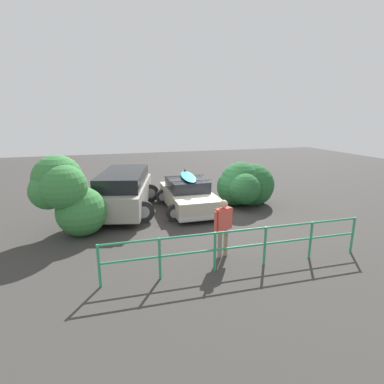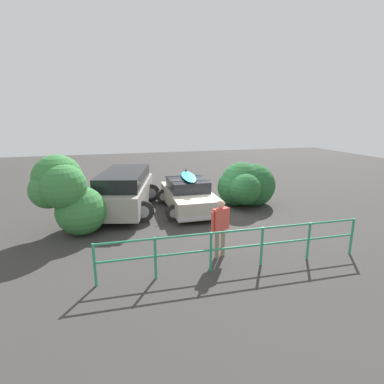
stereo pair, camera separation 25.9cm
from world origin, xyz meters
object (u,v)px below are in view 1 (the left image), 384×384
(person_bystander, at_px, (223,223))
(bush_near_right, at_px, (68,195))
(sedan_car, at_px, (188,195))
(suv_car, at_px, (124,190))
(bush_near_left, at_px, (245,185))

(person_bystander, bearing_deg, bush_near_right, -35.71)
(sedan_car, bearing_deg, suv_car, -11.71)
(suv_car, height_order, bush_near_left, bush_near_left)
(sedan_car, relative_size, suv_car, 0.80)
(person_bystander, height_order, bush_near_right, bush_near_right)
(sedan_car, xyz_separation_m, bush_near_right, (4.71, 1.52, 0.75))
(suv_car, xyz_separation_m, bush_near_right, (2.02, 2.08, 0.47))
(suv_car, bearing_deg, person_bystander, 114.59)
(suv_car, xyz_separation_m, bush_near_left, (-5.43, 0.57, -0.01))
(sedan_car, xyz_separation_m, suv_car, (2.69, -0.56, 0.28))
(person_bystander, bearing_deg, bush_near_left, -122.83)
(sedan_car, bearing_deg, person_bystander, 86.57)
(sedan_car, distance_m, suv_car, 2.76)
(sedan_car, distance_m, person_bystander, 4.73)
(suv_car, bearing_deg, sedan_car, 168.29)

